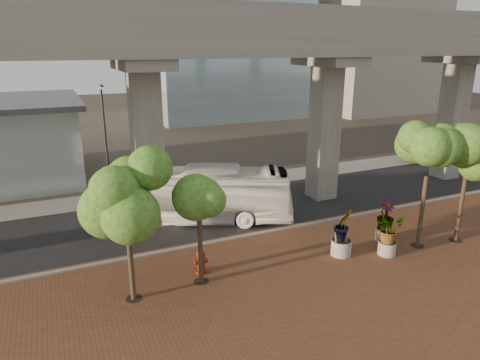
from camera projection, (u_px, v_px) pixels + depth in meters
name	position (u px, v px, depth m)	size (l,w,h in m)	color
ground	(257.00, 220.00, 26.22)	(160.00, 160.00, 0.00)	#332D25
brick_plaza	(335.00, 283.00, 19.24)	(70.00, 13.00, 0.06)	brown
asphalt_road	(243.00, 209.00, 27.96)	(90.00, 8.00, 0.04)	black
curb_strip	(272.00, 231.00, 24.45)	(70.00, 0.25, 0.16)	gray
far_sidewalk	(214.00, 185.00, 32.75)	(90.00, 3.00, 0.06)	gray
transit_viaduct	(244.00, 97.00, 25.79)	(72.00, 5.60, 12.40)	gray
midrise_block	(371.00, 35.00, 68.79)	(18.00, 16.00, 24.00)	gray
transit_bus	(193.00, 195.00, 25.71)	(2.79, 11.89, 3.31)	white
parked_car	(431.00, 154.00, 39.13)	(1.60, 4.63, 1.52)	black
fire_hydrant	(201.00, 261.00, 19.88)	(0.61, 0.55, 1.22)	maroon
planter_front	(389.00, 231.00, 21.41)	(1.97, 1.97, 2.17)	#A29F93
planter_right	(385.00, 217.00, 22.97)	(2.12, 2.12, 2.26)	#9B938C
planter_left	(343.00, 227.00, 21.32)	(2.27, 2.27, 2.49)	#ABA89B
street_tree_far_west	(125.00, 196.00, 16.60)	(3.91, 3.91, 6.38)	#473C29
street_tree_near_west	(198.00, 191.00, 17.99)	(3.01, 3.01, 5.72)	#473C29
street_tree_near_east	(430.00, 154.00, 21.24)	(3.97, 3.97, 6.84)	#473C29
street_tree_far_east	(469.00, 157.00, 21.96)	(3.22, 3.22, 6.20)	#473C29
streetlamp_west	(106.00, 136.00, 27.81)	(0.39, 1.14, 7.89)	#29292D
streetlamp_east	(317.00, 128.00, 32.69)	(0.36, 1.05, 7.22)	#28292D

